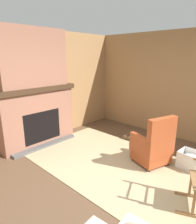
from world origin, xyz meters
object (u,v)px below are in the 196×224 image
at_px(laundry_basket, 192,161).
at_px(storage_case, 43,82).
at_px(firewood_stack, 131,137).
at_px(oil_lamp_vase, 7,84).
at_px(armchair, 153,147).

relative_size(laundry_basket, storage_case, 1.85).
height_order(laundry_basket, storage_case, storage_case).
relative_size(firewood_stack, oil_lamp_vase, 1.30).
relative_size(armchair, laundry_basket, 2.07).
bearing_deg(armchair, oil_lamp_vase, 50.51).
bearing_deg(laundry_basket, oil_lamp_vase, -148.32).
bearing_deg(laundry_basket, armchair, -150.19).
bearing_deg(firewood_stack, armchair, -37.64).
relative_size(armchair, storage_case, 3.81).
xyz_separation_m(laundry_basket, storage_case, (-3.16, -1.11, 1.30)).
relative_size(oil_lamp_vase, storage_case, 1.09).
distance_m(armchair, storage_case, 2.85).
bearing_deg(storage_case, laundry_basket, 19.31).
height_order(armchair, oil_lamp_vase, oil_lamp_vase).
distance_m(armchair, laundry_basket, 0.75).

